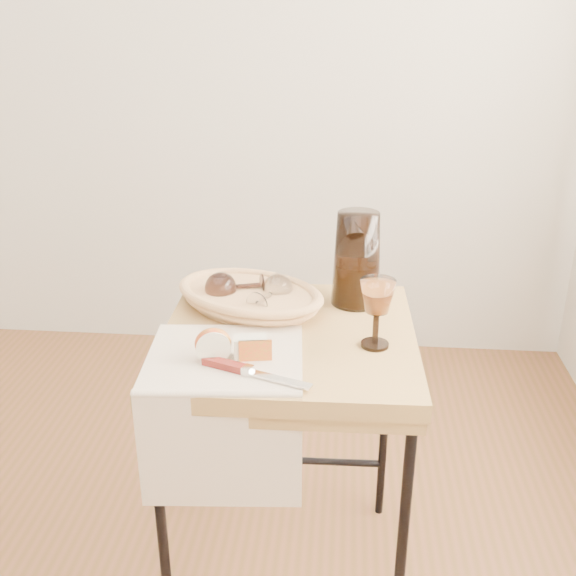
# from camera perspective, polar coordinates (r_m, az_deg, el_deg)

# --- Properties ---
(wall_back) EXTENTS (3.60, 0.00, 2.70)m
(wall_back) POSITION_cam_1_polar(r_m,az_deg,el_deg) (2.89, -12.19, 20.53)
(wall_back) COLOR beige
(wall_back) RESTS_ON ground
(side_table) EXTENTS (0.60, 0.60, 0.75)m
(side_table) POSITION_cam_1_polar(r_m,az_deg,el_deg) (1.76, 0.06, -14.69)
(side_table) COLOR olive
(side_table) RESTS_ON floor
(tea_towel) EXTENTS (0.36, 0.33, 0.01)m
(tea_towel) POSITION_cam_1_polar(r_m,az_deg,el_deg) (1.46, -5.42, -5.88)
(tea_towel) COLOR silver
(tea_towel) RESTS_ON side_table
(bread_basket) EXTENTS (0.41, 0.35, 0.05)m
(bread_basket) POSITION_cam_1_polar(r_m,az_deg,el_deg) (1.67, -3.26, -0.92)
(bread_basket) COLOR #BB7A42
(bread_basket) RESTS_ON side_table
(goblet_lying_a) EXTENTS (0.15, 0.12, 0.08)m
(goblet_lying_a) POSITION_cam_1_polar(r_m,az_deg,el_deg) (1.68, -4.24, 0.12)
(goblet_lying_a) COLOR #452D26
(goblet_lying_a) RESTS_ON bread_basket
(goblet_lying_b) EXTENTS (0.12, 0.14, 0.07)m
(goblet_lying_b) POSITION_cam_1_polar(r_m,az_deg,el_deg) (1.64, -1.61, -0.56)
(goblet_lying_b) COLOR white
(goblet_lying_b) RESTS_ON bread_basket
(pitcher) EXTENTS (0.22, 0.28, 0.28)m
(pitcher) POSITION_cam_1_polar(r_m,az_deg,el_deg) (1.68, 5.89, 2.50)
(pitcher) COLOR black
(pitcher) RESTS_ON side_table
(wine_goblet) EXTENTS (0.09, 0.09, 0.16)m
(wine_goblet) POSITION_cam_1_polar(r_m,az_deg,el_deg) (1.48, 7.56, -2.16)
(wine_goblet) COLOR white
(wine_goblet) RESTS_ON side_table
(apple_half) EXTENTS (0.09, 0.06, 0.07)m
(apple_half) POSITION_cam_1_polar(r_m,az_deg,el_deg) (1.43, -6.41, -4.72)
(apple_half) COLOR red
(apple_half) RESTS_ON tea_towel
(apple_wedge) EXTENTS (0.08, 0.05, 0.05)m
(apple_wedge) POSITION_cam_1_polar(r_m,az_deg,el_deg) (1.44, -3.23, -5.03)
(apple_wedge) COLOR beige
(apple_wedge) RESTS_ON tea_towel
(table_knife) EXTENTS (0.23, 0.11, 0.02)m
(table_knife) POSITION_cam_1_polar(r_m,az_deg,el_deg) (1.38, -3.14, -7.05)
(table_knife) COLOR silver
(table_knife) RESTS_ON tea_towel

